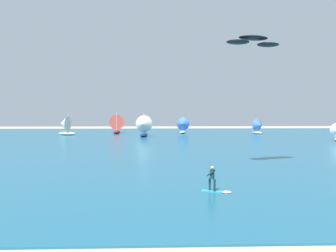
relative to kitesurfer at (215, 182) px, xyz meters
name	(u,v)px	position (x,y,z in m)	size (l,w,h in m)	color
ocean	(153,143)	(-4.17, 35.77, -0.65)	(160.00, 90.00, 0.10)	#1E607F
kitesurfer	(215,182)	(0.00, 0.00, 0.00)	(2.03, 1.22, 1.67)	#26B2CC
kite	(253,41)	(5.11, 10.03, 10.98)	(5.79, 3.67, 0.84)	black
sailboat_far_left	(65,125)	(-22.86, 53.94, 1.45)	(3.96, 3.44, 4.48)	silver
sailboat_anchored_offshore	(182,125)	(2.23, 57.61, 1.25)	(3.17, 3.60, 4.05)	white
sailboat_mid_right	(143,126)	(-6.18, 48.20, 1.56)	(3.60, 4.16, 4.72)	navy
sailboat_far_right	(259,126)	(18.80, 55.54, 1.09)	(2.95, 3.29, 3.71)	white
sailboat_leading	(117,124)	(-12.37, 59.13, 1.59)	(3.55, 4.15, 4.78)	maroon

